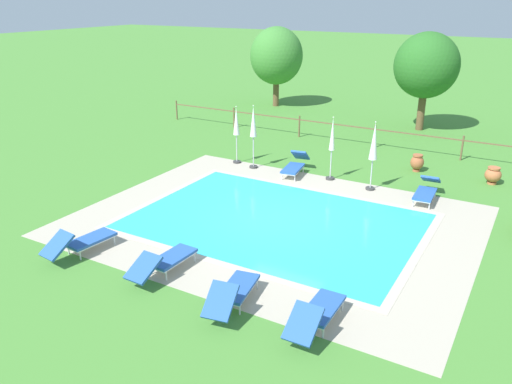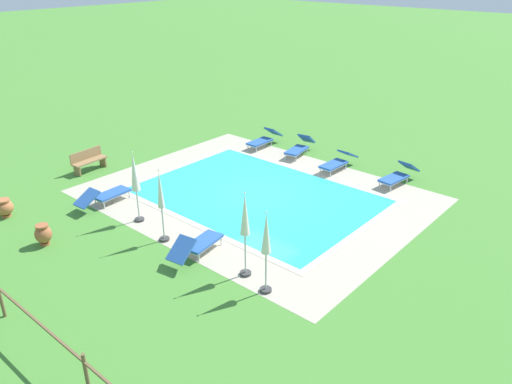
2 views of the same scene
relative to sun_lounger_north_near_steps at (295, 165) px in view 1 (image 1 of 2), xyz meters
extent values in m
plane|color=#478433|center=(1.42, -4.30, -0.37)|extent=(160.00, 160.00, 0.00)
cube|color=#B2A893|center=(1.42, -4.30, -0.36)|extent=(11.69, 9.17, 0.01)
cube|color=#2DB7C6|center=(1.42, -4.30, -0.36)|extent=(8.39, 5.88, 0.01)
cube|color=#C0B59F|center=(1.42, -1.24, -0.36)|extent=(8.87, 0.24, 0.01)
cube|color=#C0B59F|center=(1.42, -7.35, -0.36)|extent=(8.87, 0.24, 0.01)
cube|color=#C0B59F|center=(5.73, -4.30, -0.36)|extent=(0.24, 5.88, 0.01)
cube|color=#C0B59F|center=(-2.90, -4.30, -0.36)|extent=(0.24, 5.88, 0.01)
cube|color=#2856A8|center=(0.05, -0.29, -0.05)|extent=(0.79, 1.38, 0.07)
cube|color=#2856A8|center=(-0.11, 0.70, 0.18)|extent=(0.71, 0.82, 0.53)
cube|color=silver|center=(0.05, -0.29, -0.11)|extent=(0.76, 1.35, 0.04)
cylinder|color=silver|center=(0.38, -0.79, -0.23)|extent=(0.04, 0.04, 0.28)
cylinder|color=silver|center=(-0.12, -0.87, -0.23)|extent=(0.04, 0.04, 0.28)
cylinder|color=silver|center=(0.21, 0.30, -0.23)|extent=(0.04, 0.04, 0.28)
cylinder|color=silver|center=(-0.29, 0.22, -0.23)|extent=(0.04, 0.04, 0.28)
cube|color=#2856A8|center=(0.53, -8.14, -0.05)|extent=(0.65, 1.32, 0.07)
cube|color=#2856A8|center=(0.50, -9.16, 0.13)|extent=(0.63, 0.81, 0.44)
cube|color=silver|center=(0.53, -8.14, -0.11)|extent=(0.62, 1.29, 0.04)
cylinder|color=silver|center=(0.30, -7.58, -0.23)|extent=(0.04, 0.04, 0.28)
cylinder|color=silver|center=(0.81, -7.59, -0.23)|extent=(0.04, 0.04, 0.28)
cylinder|color=silver|center=(0.26, -8.68, -0.23)|extent=(0.04, 0.04, 0.28)
cylinder|color=silver|center=(0.77, -8.70, -0.23)|extent=(0.04, 0.04, 0.28)
cube|color=#2856A8|center=(5.02, -0.50, -0.05)|extent=(0.67, 1.33, 0.07)
cube|color=#2856A8|center=(4.97, 0.53, 0.14)|extent=(0.64, 0.81, 0.44)
cube|color=silver|center=(5.02, -0.50, -0.11)|extent=(0.64, 1.30, 0.04)
cylinder|color=silver|center=(5.30, -1.04, -0.23)|extent=(0.04, 0.04, 0.28)
cylinder|color=silver|center=(4.79, -1.06, -0.23)|extent=(0.04, 0.04, 0.28)
cylinder|color=silver|center=(5.25, 0.07, -0.23)|extent=(0.04, 0.04, 0.28)
cylinder|color=silver|center=(4.74, 0.04, -0.23)|extent=(0.04, 0.04, 0.28)
cube|color=#2856A8|center=(4.68, -8.32, -0.05)|extent=(0.62, 1.31, 0.07)
cube|color=#2856A8|center=(4.70, -9.32, 0.17)|extent=(0.61, 0.75, 0.52)
cube|color=silver|center=(4.68, -8.32, -0.11)|extent=(0.59, 1.28, 0.04)
cylinder|color=silver|center=(4.42, -7.77, -0.23)|extent=(0.04, 0.04, 0.28)
cylinder|color=silver|center=(4.93, -7.76, -0.23)|extent=(0.04, 0.04, 0.28)
cylinder|color=silver|center=(4.44, -8.87, -0.23)|extent=(0.04, 0.04, 0.28)
cylinder|color=silver|center=(4.95, -8.87, -0.23)|extent=(0.04, 0.04, 0.28)
cube|color=#2856A8|center=(-2.02, -8.44, -0.05)|extent=(0.75, 1.36, 0.07)
cube|color=#2856A8|center=(-2.14, -9.44, 0.17)|extent=(0.69, 0.81, 0.51)
cube|color=silver|center=(-2.02, -8.44, -0.11)|extent=(0.72, 1.33, 0.04)
cylinder|color=silver|center=(-2.20, -7.86, -0.23)|extent=(0.04, 0.04, 0.28)
cylinder|color=silver|center=(-1.70, -7.92, -0.23)|extent=(0.04, 0.04, 0.28)
cylinder|color=silver|center=(-2.34, -8.96, -0.23)|extent=(0.04, 0.04, 0.28)
cylinder|color=silver|center=(-1.83, -9.02, -0.23)|extent=(0.04, 0.04, 0.28)
cube|color=#2856A8|center=(2.71, -8.52, -0.05)|extent=(0.82, 1.38, 0.07)
cube|color=#2856A8|center=(2.89, -9.49, 0.19)|extent=(0.72, 0.82, 0.54)
cube|color=silver|center=(2.71, -8.52, -0.11)|extent=(0.78, 1.35, 0.04)
cylinder|color=silver|center=(2.37, -8.02, -0.23)|extent=(0.04, 0.04, 0.28)
cylinder|color=silver|center=(2.87, -7.93, -0.23)|extent=(0.04, 0.04, 0.28)
cylinder|color=silver|center=(2.56, -9.11, -0.23)|extent=(0.04, 0.04, 0.28)
cylinder|color=silver|center=(3.06, -9.02, -0.23)|extent=(0.04, 0.04, 0.28)
cylinder|color=#383838|center=(1.43, 0.08, -0.33)|extent=(0.32, 0.32, 0.08)
cylinder|color=#B2B5B7|center=(1.43, 0.08, 0.21)|extent=(0.04, 0.04, 1.15)
cone|color=white|center=(1.43, 0.08, 1.38)|extent=(0.21, 0.21, 1.19)
sphere|color=white|center=(1.43, 0.08, 2.00)|extent=(0.05, 0.05, 0.05)
cylinder|color=#383838|center=(3.08, -0.22, -0.33)|extent=(0.32, 0.32, 0.08)
cylinder|color=#B2B5B7|center=(3.08, -0.22, 0.20)|extent=(0.04, 0.04, 1.13)
cone|color=white|center=(3.08, -0.22, 1.41)|extent=(0.29, 0.29, 1.30)
sphere|color=white|center=(3.08, -0.22, 2.08)|extent=(0.05, 0.05, 0.05)
cylinder|color=#383838|center=(-1.75, -0.18, -0.33)|extent=(0.32, 0.32, 0.08)
cylinder|color=#B2B5B7|center=(-1.75, -0.18, 0.28)|extent=(0.04, 0.04, 1.30)
cone|color=white|center=(-1.75, -0.18, 1.52)|extent=(0.26, 0.26, 1.19)
sphere|color=white|center=(-1.75, -0.18, 2.14)|extent=(0.05, 0.05, 0.05)
cylinder|color=#383838|center=(-2.68, 0.05, -0.33)|extent=(0.32, 0.32, 0.08)
cylinder|color=#B2B5B7|center=(-2.68, 0.05, 0.23)|extent=(0.04, 0.04, 1.19)
cone|color=white|center=(-2.68, 0.05, 1.39)|extent=(0.26, 0.26, 1.12)
sphere|color=white|center=(-2.68, 0.05, 1.97)|extent=(0.05, 0.05, 0.05)
cylinder|color=#B7663D|center=(6.75, 2.59, -0.33)|extent=(0.32, 0.32, 0.08)
ellipsoid|color=#B7663D|center=(6.75, 2.59, -0.02)|extent=(0.58, 0.58, 0.53)
cylinder|color=#B7663D|center=(6.75, 2.59, 0.24)|extent=(0.43, 0.43, 0.06)
cylinder|color=#A85B38|center=(4.00, 2.65, -0.33)|extent=(0.28, 0.28, 0.08)
ellipsoid|color=#A85B38|center=(4.00, 2.65, 0.00)|extent=(0.51, 0.51, 0.57)
cylinder|color=#A85B38|center=(4.00, 2.65, 0.28)|extent=(0.38, 0.38, 0.06)
cylinder|color=brown|center=(-9.71, 5.04, 0.16)|extent=(0.08, 0.08, 1.05)
cylinder|color=brown|center=(-5.97, 5.04, 0.16)|extent=(0.08, 0.08, 1.05)
cylinder|color=brown|center=(-2.23, 5.04, 0.16)|extent=(0.08, 0.08, 1.05)
cylinder|color=brown|center=(1.51, 5.04, 0.16)|extent=(0.08, 0.08, 1.05)
cylinder|color=brown|center=(5.25, 5.04, 0.16)|extent=(0.08, 0.08, 1.05)
cube|color=brown|center=(1.51, 5.04, 0.48)|extent=(22.44, 0.05, 0.05)
cylinder|color=brown|center=(2.49, 9.42, 0.65)|extent=(0.37, 0.37, 2.03)
ellipsoid|color=#286623|center=(2.49, 9.42, 2.87)|extent=(3.16, 3.16, 3.21)
cylinder|color=brown|center=(-6.70, 11.06, 0.51)|extent=(0.36, 0.36, 1.76)
ellipsoid|color=#3D7F33|center=(-6.70, 11.06, 2.67)|extent=(3.17, 3.17, 3.41)
camera|label=1|loc=(8.06, -16.98, 6.12)|focal=35.92mm
camera|label=2|loc=(-9.67, 8.51, 7.60)|focal=35.32mm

